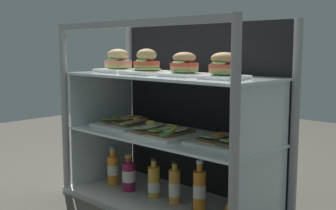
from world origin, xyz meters
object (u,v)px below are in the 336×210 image
juice_bottle_front_right_end (113,169)px  juice_bottle_back_left (199,190)px  plated_roll_sandwich_center (224,68)px  open_sandwich_tray_center (127,122)px  plated_roll_sandwich_mid_right (184,67)px  juice_bottle_tucked_behind (129,176)px  plated_roll_sandwich_left_of_center (147,65)px  juice_bottle_back_right (154,182)px  orange_fruit_near_left_post (233,209)px  juice_bottle_front_left_end (174,186)px  open_sandwich_tray_left_of_center (228,141)px  open_sandwich_tray_near_right_corner (164,132)px  plated_roll_sandwich_mid_left (118,63)px

juice_bottle_front_right_end → juice_bottle_back_left: size_ratio=0.90×
plated_roll_sandwich_center → open_sandwich_tray_center: (-0.70, 0.05, -0.32)m
plated_roll_sandwich_mid_right → juice_bottle_tucked_behind: (-0.38, -0.02, -0.60)m
plated_roll_sandwich_left_of_center → plated_roll_sandwich_mid_right: 0.24m
juice_bottle_back_right → orange_fruit_near_left_post: 0.46m
juice_bottle_front_left_end → juice_bottle_back_left: (0.17, -0.00, 0.02)m
plated_roll_sandwich_left_of_center → juice_bottle_front_right_end: (-0.29, 0.01, -0.59)m
orange_fruit_near_left_post → juice_bottle_front_right_end: bearing=-174.2°
open_sandwich_tray_left_of_center → juice_bottle_back_right: 0.52m
plated_roll_sandwich_left_of_center → open_sandwich_tray_left_of_center: size_ratio=0.66×
open_sandwich_tray_near_right_corner → juice_bottle_back_left: 0.33m
plated_roll_sandwich_mid_left → open_sandwich_tray_near_right_corner: size_ratio=0.66×
open_sandwich_tray_near_right_corner → juice_bottle_front_right_end: size_ratio=1.32×
plated_roll_sandwich_left_of_center → plated_roll_sandwich_center: plated_roll_sandwich_left_of_center is taller
open_sandwich_tray_near_right_corner → open_sandwich_tray_left_of_center: (0.35, 0.06, -0.00)m
juice_bottle_tucked_behind → juice_bottle_front_left_end: size_ratio=0.92×
juice_bottle_back_right → orange_fruit_near_left_post: size_ratio=2.90×
juice_bottle_back_right → open_sandwich_tray_center: bearing=173.8°
open_sandwich_tray_center → juice_bottle_front_right_end: 0.28m
open_sandwich_tray_near_right_corner → open_sandwich_tray_left_of_center: size_ratio=1.00×
open_sandwich_tray_center → plated_roll_sandwich_mid_right: bearing=-3.9°
plated_roll_sandwich_mid_right → open_sandwich_tray_left_of_center: bearing=10.4°
plated_roll_sandwich_mid_right → open_sandwich_tray_center: bearing=176.1°
juice_bottle_back_right → juice_bottle_front_left_end: 0.14m
plated_roll_sandwich_mid_right → juice_bottle_back_left: plated_roll_sandwich_mid_right is taller
plated_roll_sandwich_left_of_center → juice_bottle_front_right_end: 0.66m
open_sandwich_tray_left_of_center → juice_bottle_back_left: size_ratio=1.19×
plated_roll_sandwich_mid_right → open_sandwich_tray_left_of_center: plated_roll_sandwich_mid_right is taller
plated_roll_sandwich_mid_left → open_sandwich_tray_left_of_center: plated_roll_sandwich_mid_left is taller
plated_roll_sandwich_center → open_sandwich_tray_left_of_center: (-0.02, 0.06, -0.33)m
open_sandwich_tray_center → juice_bottle_front_left_end: 0.47m
plated_roll_sandwich_center → juice_bottle_back_right: plated_roll_sandwich_center is taller
plated_roll_sandwich_left_of_center → juice_bottle_front_right_end: size_ratio=0.88×
plated_roll_sandwich_center → open_sandwich_tray_near_right_corner: size_ratio=0.57×
juice_bottle_front_right_end → juice_bottle_tucked_behind: juice_bottle_front_right_end is taller
open_sandwich_tray_left_of_center → juice_bottle_front_left_end: open_sandwich_tray_left_of_center is taller
juice_bottle_tucked_behind → juice_bottle_back_left: 0.48m
plated_roll_sandwich_mid_right → juice_bottle_back_right: size_ratio=0.90×
plated_roll_sandwich_mid_right → open_sandwich_tray_near_right_corner: 0.34m
open_sandwich_tray_center → juice_bottle_tucked_behind: bearing=-36.2°
juice_bottle_front_left_end → orange_fruit_near_left_post: bearing=10.0°
juice_bottle_front_left_end → orange_fruit_near_left_post: juice_bottle_front_left_end is taller
plated_roll_sandwich_left_of_center → juice_bottle_back_right: size_ratio=0.95×
juice_bottle_back_right → juice_bottle_back_left: 0.31m
juice_bottle_back_left → orange_fruit_near_left_post: juice_bottle_back_left is taller
plated_roll_sandwich_mid_left → open_sandwich_tray_left_of_center: size_ratio=0.66×
plated_roll_sandwich_mid_right → juice_bottle_back_right: 0.64m
open_sandwich_tray_center → juice_bottle_front_right_end: bearing=-150.9°
open_sandwich_tray_near_right_corner → juice_bottle_front_left_end: open_sandwich_tray_near_right_corner is taller
open_sandwich_tray_center → juice_bottle_front_left_end: size_ratio=1.40×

